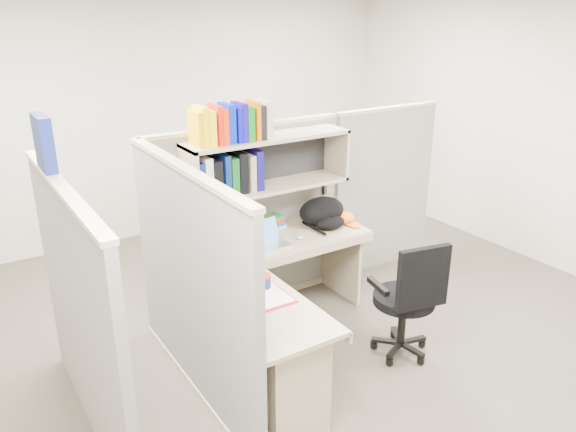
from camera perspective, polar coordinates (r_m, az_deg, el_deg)
ground at (r=4.51m, az=1.75°, el=-13.52°), size 6.00×6.00×0.00m
room_shell at (r=3.84m, az=2.01°, el=6.91°), size 6.00×6.00×6.00m
cubicle at (r=4.25m, az=-5.67°, el=-1.88°), size 3.79×1.84×1.95m
desk at (r=3.88m, az=-0.84°, el=-11.99°), size 1.74×1.75×0.73m
laptop at (r=4.42m, az=-1.80°, el=-1.93°), size 0.32×0.32×0.20m
backpack at (r=4.83m, az=3.84°, el=0.31°), size 0.50×0.44×0.25m
orange_cap at (r=4.96m, az=5.68°, el=-0.15°), size 0.23×0.25×0.10m
snack_canister at (r=3.83m, az=-2.42°, el=-6.61°), size 0.09×0.09×0.09m
tissue_box at (r=3.44m, az=-4.19°, el=-9.01°), size 0.17×0.17×0.20m
mouse at (r=4.60m, az=1.29°, el=-2.20°), size 0.09×0.07×0.03m
paper_cup at (r=4.65m, az=-3.41°, el=-1.52°), size 0.08×0.08×0.09m
book_stack at (r=4.85m, az=-1.69°, el=-0.47°), size 0.20×0.25×0.11m
loose_paper at (r=3.75m, az=-2.02°, el=-8.07°), size 0.23×0.31×0.00m
task_chair at (r=4.36m, az=11.87°, el=-9.95°), size 0.55×0.50×0.98m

